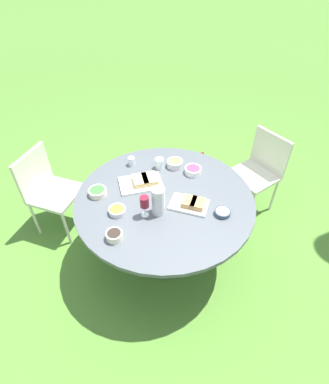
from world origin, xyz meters
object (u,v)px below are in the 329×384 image
chair_near_left (260,167)px  wine_glass (144,203)px  water_pitcher (158,201)px  chair_near_right (47,187)px  handbag (199,168)px  dining_table (164,206)px

chair_near_left → wine_glass: bearing=-16.2°
water_pitcher → chair_near_right: bearing=-82.5°
chair_near_left → handbag: bearing=-96.2°
chair_near_right → handbag: chair_near_right is taller
wine_glass → chair_near_right: bearing=-86.1°
chair_near_left → chair_near_right: 2.18m
wine_glass → chair_near_left: bearing=163.8°
dining_table → chair_near_left: bearing=160.7°
water_pitcher → handbag: size_ratio=0.65×
dining_table → water_pitcher: water_pitcher is taller
dining_table → chair_near_left: chair_near_left is taller
water_pitcher → chair_near_left: bearing=165.5°
handbag → chair_near_left: bearing=83.8°
chair_near_left → handbag: 0.86m
chair_near_right → wine_glass: 1.23m
chair_near_right → dining_table: bearing=105.8°
chair_near_right → water_pitcher: water_pitcher is taller
chair_near_left → water_pitcher: 1.43m
chair_near_left → dining_table: bearing=-19.3°
chair_near_right → handbag: size_ratio=2.42×
chair_near_right → wine_glass: (-0.08, 1.17, 0.37)m
wine_glass → water_pitcher: bearing=141.5°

